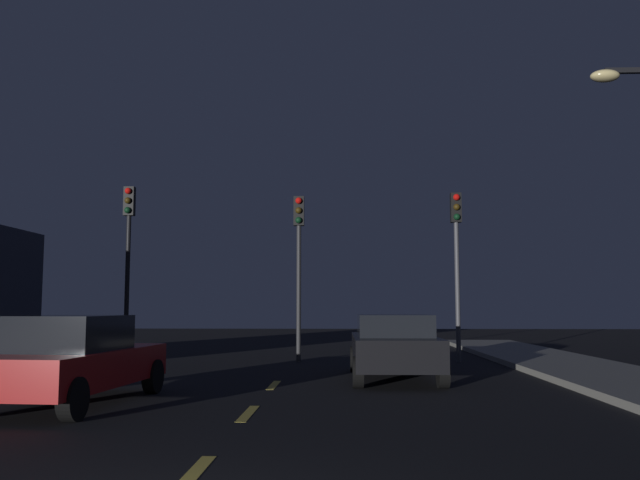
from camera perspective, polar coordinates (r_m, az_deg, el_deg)
name	(u,v)px	position (r m, az deg, el deg)	size (l,w,h in m)	color
ground_plane	(253,408)	(11.40, -5.67, -13.95)	(80.00, 80.00, 0.00)	black
lane_stripe_second	(193,474)	(7.14, -10.69, -18.88)	(0.16, 1.60, 0.01)	#EACC4C
lane_stripe_third	(248,413)	(10.81, -6.11, -14.38)	(0.16, 1.60, 0.01)	#EACC4C
lane_stripe_fourth	(274,385)	(14.55, -3.94, -12.14)	(0.16, 1.60, 0.01)	#EACC4C
traffic_signal_left	(128,239)	(21.58, -15.92, 0.08)	(0.32, 0.38, 5.36)	black
traffic_signal_center	(299,245)	(20.55, -1.81, -0.46)	(0.32, 0.38, 5.02)	#2D2D30
traffic_signal_right	(457,243)	(20.78, 11.48, -0.27)	(0.32, 0.38, 5.10)	#4C4C51
car_stopped_ahead	(394,346)	(15.69, 6.26, -8.89)	(1.97, 4.54, 1.47)	black
car_adjacent_lane	(72,360)	(12.30, -20.27, -9.47)	(2.14, 4.47, 1.50)	#B21919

